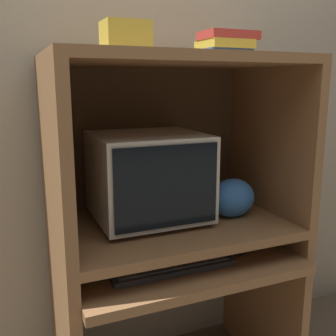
% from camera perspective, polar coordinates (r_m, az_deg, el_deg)
% --- Properties ---
extents(wall_back, '(6.00, 0.06, 2.60)m').
position_cam_1_polar(wall_back, '(1.88, -3.62, 10.54)').
color(wall_back, gray).
rests_on(wall_back, ground_plane).
extents(desk_base, '(0.96, 0.66, 0.67)m').
position_cam_1_polar(desk_base, '(1.77, 1.44, -19.71)').
color(desk_base, brown).
rests_on(desk_base, ground_plane).
extents(desk_monitor_shelf, '(0.96, 0.60, 0.12)m').
position_cam_1_polar(desk_monitor_shelf, '(1.65, 0.85, -8.70)').
color(desk_monitor_shelf, brown).
rests_on(desk_monitor_shelf, desk_base).
extents(hutch_upper, '(0.96, 0.60, 0.66)m').
position_cam_1_polar(hutch_upper, '(1.58, 0.38, 7.65)').
color(hutch_upper, brown).
rests_on(hutch_upper, desk_monitor_shelf).
extents(crt_monitor, '(0.44, 0.41, 0.36)m').
position_cam_1_polar(crt_monitor, '(1.61, -2.87, -1.18)').
color(crt_monitor, beige).
rests_on(crt_monitor, desk_monitor_shelf).
extents(keyboard, '(0.47, 0.15, 0.03)m').
position_cam_1_polar(keyboard, '(1.52, 0.36, -13.88)').
color(keyboard, '#2D2D30').
rests_on(keyboard, desk_base).
extents(mouse, '(0.06, 0.04, 0.03)m').
position_cam_1_polar(mouse, '(1.65, 10.24, -11.78)').
color(mouse, black).
rests_on(mouse, desk_base).
extents(snack_bag, '(0.20, 0.15, 0.16)m').
position_cam_1_polar(snack_bag, '(1.70, 9.30, -4.29)').
color(snack_bag, '#336BB7').
rests_on(snack_bag, desk_monitor_shelf).
extents(book_stack, '(0.21, 0.17, 0.09)m').
position_cam_1_polar(book_stack, '(1.63, 8.37, 17.42)').
color(book_stack, navy).
rests_on(book_stack, hutch_upper).
extents(storage_box, '(0.16, 0.14, 0.11)m').
position_cam_1_polar(storage_box, '(1.48, -6.19, 18.31)').
color(storage_box, gold).
rests_on(storage_box, hutch_upper).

